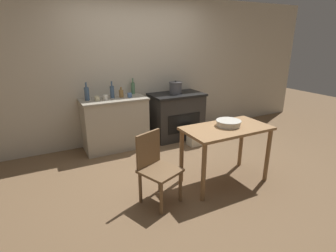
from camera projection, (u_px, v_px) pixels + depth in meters
ground_plane at (180, 171)px, 3.82m from camera, size 14.00×14.00×0.00m
wall_back at (138, 71)px, 4.75m from camera, size 8.00×0.07×2.55m
counter_cabinet at (115, 123)px, 4.51m from camera, size 1.10×0.57×0.88m
stove at (176, 115)px, 5.01m from camera, size 0.99×0.63×0.86m
work_table at (226, 136)px, 3.36m from camera, size 1.12×0.60×0.77m
chair at (156, 166)px, 3.01m from camera, size 0.52×0.52×0.83m
flour_sack at (196, 136)px, 4.70m from camera, size 0.28×0.19×0.34m
stock_pot at (176, 88)px, 4.83m from camera, size 0.24×0.24×0.24m
mixing_bowl_large at (228, 123)px, 3.36m from camera, size 0.32×0.32×0.08m
bottle_far_left at (121, 93)px, 4.43m from camera, size 0.08×0.08×0.17m
bottle_left at (112, 92)px, 4.36m from camera, size 0.07×0.07×0.28m
bottle_mid_left at (87, 93)px, 4.20m from camera, size 0.08×0.08×0.29m
bottle_center_left at (133, 88)px, 4.68m from camera, size 0.07×0.07×0.28m
cup_center at (130, 95)px, 4.43m from camera, size 0.08×0.08×0.08m
cup_center_right at (97, 98)px, 4.19m from camera, size 0.08×0.08×0.08m
cup_mid_right at (105, 97)px, 4.24m from camera, size 0.08×0.08×0.08m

